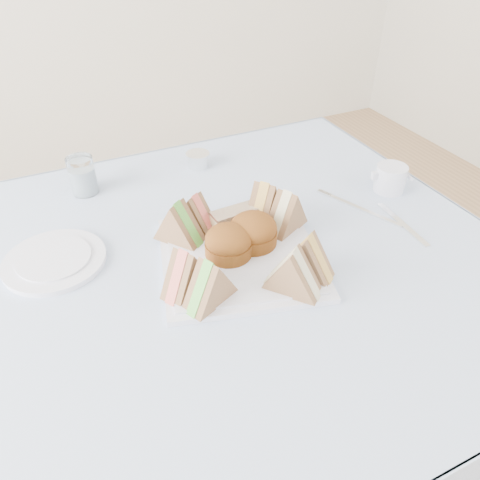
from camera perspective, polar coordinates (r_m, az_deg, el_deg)
name	(u,v)px	position (r m, az deg, el deg)	size (l,w,h in m)	color
floor	(246,446)	(1.52, 0.70, -23.79)	(4.00, 4.00, 0.00)	#9E7751
table	(247,368)	(1.21, 0.83, -15.30)	(0.90, 0.90, 0.74)	brown
tablecloth	(248,251)	(0.94, 1.03, -1.40)	(1.02, 1.02, 0.01)	#BACAF4
serving_plate	(240,258)	(0.91, 0.00, -2.20)	(0.30, 0.30, 0.01)	silver
sandwich_fl_a	(185,270)	(0.82, -6.71, -3.62)	(0.10, 0.04, 0.09)	brown
sandwich_fl_b	(210,281)	(0.79, -3.71, -5.02)	(0.10, 0.05, 0.09)	brown
sandwich_fr_a	(308,255)	(0.85, 8.24, -1.77)	(0.10, 0.05, 0.09)	brown
sandwich_fr_b	(293,270)	(0.81, 6.48, -3.67)	(0.10, 0.05, 0.09)	brown
sandwich_bl_a	(178,222)	(0.93, -7.53, 2.25)	(0.10, 0.05, 0.09)	brown
sandwich_bl_b	(196,211)	(0.97, -5.44, 3.51)	(0.09, 0.04, 0.08)	brown
sandwich_br_a	(287,210)	(0.96, 5.70, 3.65)	(0.10, 0.05, 0.09)	brown
sandwich_br_b	(264,202)	(0.98, 2.98, 4.69)	(0.10, 0.05, 0.09)	brown
scone_left	(228,242)	(0.89, -1.42, -0.30)	(0.09, 0.09, 0.06)	brown
scone_right	(253,231)	(0.92, 1.61, 1.12)	(0.10, 0.10, 0.06)	brown
pastry_slice	(234,219)	(0.97, -0.68, 2.54)	(0.10, 0.04, 0.05)	#C4B493
side_plate	(55,261)	(0.98, -21.66, -2.36)	(0.20, 0.20, 0.01)	silver
water_glass	(82,175)	(1.16, -18.66, 7.46)	(0.06, 0.06, 0.09)	white
tea_strainer	(198,161)	(1.24, -5.14, 9.62)	(0.06, 0.06, 0.03)	silver
knife	(403,224)	(1.07, 19.20, 1.86)	(0.01, 0.17, 0.00)	silver
fork	(365,210)	(1.09, 14.95, 3.50)	(0.01, 0.19, 0.00)	silver
creamer_jug	(390,178)	(1.17, 17.86, 7.16)	(0.07, 0.07, 0.06)	silver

